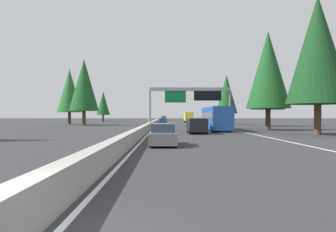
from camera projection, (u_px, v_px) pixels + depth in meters
ground_plane at (155, 125)px, 64.62m from camera, size 320.00×320.00×0.00m
median_barrier at (157, 121)px, 84.62m from camera, size 180.00×0.56×0.90m
shoulder_stripe_right at (204, 124)px, 74.72m from camera, size 160.00×0.16×0.01m
shoulder_stripe_median at (158, 124)px, 74.63m from camera, size 160.00×0.16×0.01m
sign_gantry_overhead at (191, 96)px, 47.41m from camera, size 0.50×12.68×6.28m
sedan_far_left at (163, 135)px, 20.83m from camera, size 4.40×1.80×1.47m
minivan_mid_center at (197, 125)px, 34.74m from camera, size 5.00×1.95×1.69m
sedan_mid_left at (196, 121)px, 70.16m from camera, size 4.40×1.80×1.47m
box_truck_distant_b at (188, 117)px, 91.13m from camera, size 8.50×2.40×2.95m
bus_mid_right at (216, 118)px, 41.78m from camera, size 11.50×2.55×3.10m
pickup_far_right at (164, 118)px, 116.30m from camera, size 5.60×2.00×1.86m
sedan_near_center at (163, 122)px, 62.56m from camera, size 4.40×1.80×1.47m
conifer_right_foreground at (318, 50)px, 32.26m from camera, size 6.41×6.41×14.58m
conifer_right_near at (268, 70)px, 42.77m from camera, size 6.01×6.01×13.65m
conifer_right_mid at (267, 80)px, 58.15m from camera, size 6.27×6.27×14.25m
conifer_right_far at (226, 94)px, 70.62m from camera, size 4.96×4.96×11.27m
conifer_left_near at (84, 85)px, 62.25m from camera, size 5.89×5.89×13.39m
conifer_left_mid at (69, 91)px, 70.34m from camera, size 5.53×5.53×12.56m
conifer_left_far at (103, 103)px, 102.55m from camera, size 4.40×4.40×10.00m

